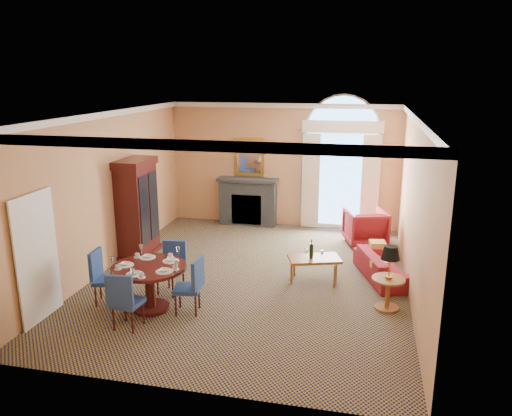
% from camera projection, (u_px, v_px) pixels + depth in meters
% --- Properties ---
extents(ground, '(7.50, 7.50, 0.00)m').
position_uv_depth(ground, '(251.00, 277.00, 9.91)').
color(ground, '#13153D').
rests_on(ground, ground).
extents(room_envelope, '(6.04, 7.52, 3.45)m').
position_uv_depth(room_envelope, '(257.00, 147.00, 9.89)').
color(room_envelope, tan).
rests_on(room_envelope, ground).
extents(armoire, '(0.62, 1.10, 2.16)m').
position_uv_depth(armoire, '(137.00, 210.00, 10.91)').
color(armoire, '#350D0C').
rests_on(armoire, ground).
extents(dining_table, '(1.26, 1.26, 0.99)m').
position_uv_depth(dining_table, '(149.00, 277.00, 8.42)').
color(dining_table, '#350D0C').
rests_on(dining_table, ground).
extents(dining_chair_north, '(0.52, 0.52, 0.96)m').
position_uv_depth(dining_chair_north, '(172.00, 263.00, 9.15)').
color(dining_chair_north, navy).
rests_on(dining_chair_north, ground).
extents(dining_chair_south, '(0.47, 0.48, 0.96)m').
position_uv_depth(dining_chair_south, '(124.00, 298.00, 7.74)').
color(dining_chair_south, navy).
rests_on(dining_chair_south, ground).
extents(dining_chair_east, '(0.49, 0.49, 0.96)m').
position_uv_depth(dining_chair_east, '(192.00, 283.00, 8.32)').
color(dining_chair_east, navy).
rests_on(dining_chair_east, ground).
extents(dining_chair_west, '(0.52, 0.52, 0.96)m').
position_uv_depth(dining_chair_west, '(102.00, 273.00, 8.70)').
color(dining_chair_west, navy).
rests_on(dining_chair_west, ground).
extents(sofa, '(1.19, 1.84, 0.50)m').
position_uv_depth(sofa, '(383.00, 266.00, 9.82)').
color(sofa, maroon).
rests_on(sofa, ground).
extents(armchair, '(1.14, 1.16, 0.84)m').
position_uv_depth(armchair, '(365.00, 227.00, 11.75)').
color(armchair, maroon).
rests_on(armchair, ground).
extents(coffee_table, '(1.10, 0.82, 0.87)m').
position_uv_depth(coffee_table, '(314.00, 259.00, 9.60)').
color(coffee_table, '#975C2D').
rests_on(coffee_table, ground).
extents(side_table, '(0.56, 0.56, 1.11)m').
position_uv_depth(side_table, '(389.00, 270.00, 8.41)').
color(side_table, '#975C2D').
rests_on(side_table, ground).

